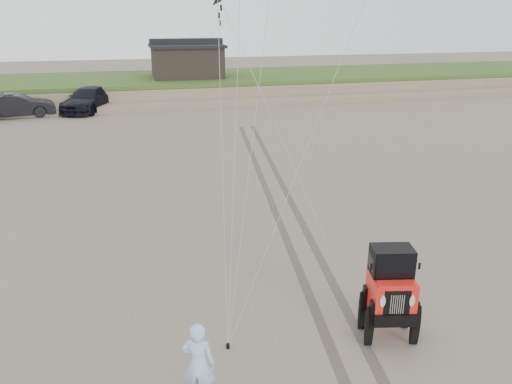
% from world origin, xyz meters
% --- Properties ---
extents(ground, '(160.00, 160.00, 0.00)m').
position_xyz_m(ground, '(0.00, 0.00, 0.00)').
color(ground, '#6B6054').
rests_on(ground, ground).
extents(dune_ridge, '(160.00, 14.25, 1.73)m').
position_xyz_m(dune_ridge, '(0.00, 37.50, 0.82)').
color(dune_ridge, '#7A6B54').
rests_on(dune_ridge, ground).
extents(cabin, '(6.40, 5.40, 3.35)m').
position_xyz_m(cabin, '(2.00, 37.00, 3.24)').
color(cabin, black).
rests_on(cabin, dune_ridge).
extents(truck_b, '(5.39, 2.56, 1.71)m').
position_xyz_m(truck_b, '(-11.25, 30.12, 0.85)').
color(truck_b, black).
rests_on(truck_b, ground).
extents(truck_c, '(4.67, 6.65, 1.79)m').
position_xyz_m(truck_c, '(-6.33, 31.49, 0.89)').
color(truck_c, black).
rests_on(truck_c, ground).
extents(jeep, '(3.01, 5.05, 1.76)m').
position_xyz_m(jeep, '(1.83, -0.37, 0.88)').
color(jeep, red).
rests_on(jeep, ground).
extents(man, '(0.75, 0.64, 1.75)m').
position_xyz_m(man, '(-2.65, -1.34, 0.87)').
color(man, '#93B5E3').
rests_on(man, ground).
extents(stake_main, '(0.08, 0.08, 0.12)m').
position_xyz_m(stake_main, '(-1.81, 0.12, 0.06)').
color(stake_main, black).
rests_on(stake_main, ground).
extents(stake_aux, '(0.08, 0.08, 0.12)m').
position_xyz_m(stake_aux, '(1.47, -0.07, 0.06)').
color(stake_aux, black).
rests_on(stake_aux, ground).
extents(tire_tracks, '(5.22, 29.74, 0.01)m').
position_xyz_m(tire_tracks, '(2.00, 8.00, 0.00)').
color(tire_tracks, '#4C443D').
rests_on(tire_tracks, ground).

